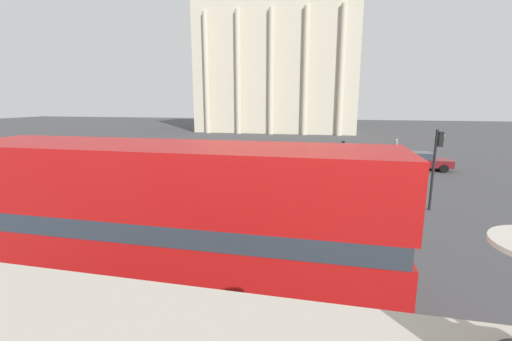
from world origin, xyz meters
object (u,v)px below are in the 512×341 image
Objects in this scene: car_maroon at (420,161)px; pedestrian_blue at (362,166)px; double_decker_bus at (171,220)px; traffic_light_mid at (436,158)px; car_silver at (364,153)px; traffic_light_near at (344,180)px; pedestrian_grey at (396,146)px; plaza_building_left at (278,64)px.

car_maroon is 6.93m from pedestrian_blue.
traffic_light_mid is at bearing 56.70° from double_decker_bus.
car_silver is 8.26m from pedestrian_blue.
double_decker_bus is 16.72m from pedestrian_blue.
pedestrian_blue is at bearing -159.24° from car_maroon.
car_silver is at bearing 83.03° from traffic_light_near.
car_maroon is at bearing 68.94° from traffic_light_near.
double_decker_bus reaches higher than traffic_light_near.
traffic_light_mid is 2.30× the size of pedestrian_grey.
traffic_light_near is 2.29× the size of pedestrian_grey.
traffic_light_near is 23.33m from pedestrian_grey.
traffic_light_mid reaches higher than pedestrian_blue.
double_decker_bus is at bearing -143.26° from car_maroon.
car_silver is 1.00× the size of car_maroon.
traffic_light_mid is 17.13m from pedestrian_grey.
plaza_building_left is 15.17× the size of pedestrian_blue.
plaza_building_left is at bearing -138.44° from pedestrian_blue.
pedestrian_grey is at bearing -59.18° from plaza_building_left.
pedestrian_grey reaches higher than car_maroon.
plaza_building_left is at bearing 103.64° from double_decker_bus.
pedestrian_blue is (-2.83, 5.60, -1.51)m from traffic_light_mid.
traffic_light_near reaches higher than car_maroon.
double_decker_bus is 2.57× the size of car_silver.
plaza_building_left is 7.00× the size of traffic_light_near.
car_silver is at bearing 26.72° from pedestrian_grey.
plaza_building_left is 46.44m from traffic_light_mid.
plaza_building_left is 16.04× the size of pedestrian_grey.
double_decker_bus reaches higher than traffic_light_mid.
traffic_light_mid reaches higher than pedestrian_grey.
traffic_light_near reaches higher than car_silver.
plaza_building_left is 6.47× the size of car_maroon.
traffic_light_mid reaches higher than car_maroon.
double_decker_bus is at bearing 51.34° from pedestrian_grey.
double_decker_bus is 13.23m from traffic_light_mid.
car_silver is 4.50m from pedestrian_grey.
traffic_light_near is 0.99× the size of traffic_light_mid.
pedestrian_blue is at bearing 82.07° from traffic_light_near.
pedestrian_blue is (-0.81, -8.21, 0.34)m from car_silver.
pedestrian_grey reaches higher than car_silver.
plaza_building_left reaches higher than car_maroon.
pedestrian_grey is at bearing 76.30° from traffic_light_near.
pedestrian_grey is at bearing 77.53° from double_decker_bus.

